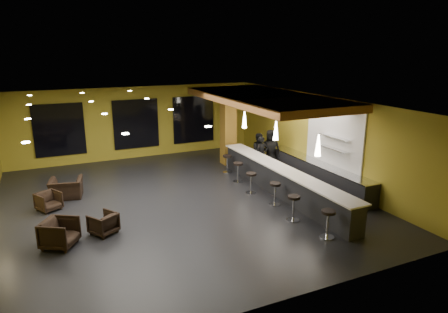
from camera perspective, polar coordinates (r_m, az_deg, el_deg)
name	(u,v)px	position (r m, az deg, el deg)	size (l,w,h in m)	color
floor	(179,202)	(14.51, -6.40, -6.51)	(12.00, 13.00, 0.10)	black
ceiling	(176,102)	(13.59, -6.85, 7.73)	(12.00, 13.00, 0.10)	black
wall_back	(136,123)	(20.13, -12.53, 4.75)	(12.00, 0.10, 3.50)	olive
wall_front	(280,229)	(8.32, 7.99, -10.27)	(12.00, 0.10, 3.50)	olive
wall_right	(319,138)	(16.77, 13.42, 2.61)	(0.10, 13.00, 3.50)	olive
wood_soffit	(264,98)	(16.16, 5.77, 8.28)	(3.60, 8.00, 0.28)	#9D612E
window_left	(59,130)	(19.61, -22.48, 3.52)	(2.20, 0.06, 2.40)	black
window_center	(136,124)	(20.03, -12.45, 4.56)	(2.20, 0.06, 2.40)	black
window_right	(194,119)	(20.86, -4.37, 5.30)	(2.20, 0.06, 2.40)	black
tile_backsplash	(334,137)	(15.90, 15.42, 2.72)	(0.06, 3.20, 2.40)	white
bar_counter	(281,182)	(14.96, 8.19, -3.64)	(0.60, 8.00, 1.00)	black
bar_top	(282,169)	(14.80, 8.27, -1.72)	(0.78, 8.10, 0.05)	white
prep_counter	(317,173)	(16.48, 13.10, -2.34)	(0.70, 6.00, 0.86)	black
prep_top	(317,162)	(16.35, 13.20, -0.82)	(0.72, 6.00, 0.03)	silver
wall_shelf_lower	(334,149)	(15.76, 15.39, 1.11)	(0.30, 1.50, 0.03)	silver
wall_shelf_upper	(334,137)	(15.65, 15.51, 2.70)	(0.30, 1.50, 0.03)	silver
column	(228,127)	(18.52, 0.62, 4.22)	(0.60, 0.60, 3.50)	brown
pendant_0	(318,145)	(12.89, 13.31, 1.57)	(0.20, 0.20, 0.70)	white
pendant_1	(276,131)	(14.88, 7.42, 3.68)	(0.20, 0.20, 0.70)	white
pendant_2	(244,120)	(17.01, 2.94, 5.25)	(0.20, 0.20, 0.70)	white
staff_a	(262,154)	(17.63, 5.41, 0.35)	(0.57, 0.38, 1.57)	black
staff_b	(260,152)	(17.83, 5.10, 0.69)	(0.81, 0.63, 1.67)	black
staff_c	(271,150)	(17.95, 6.67, 0.98)	(0.88, 0.57, 1.81)	black
armchair_a	(60,233)	(12.04, -22.43, -10.09)	(0.84, 0.87, 0.79)	black
armchair_b	(103,223)	(12.42, -16.87, -9.12)	(0.69, 0.70, 0.64)	black
armchair_c	(49,201)	(14.75, -23.77, -5.87)	(0.68, 0.70, 0.64)	black
armchair_d	(66,188)	(15.67, -21.61, -4.25)	(1.11, 0.97, 0.72)	black
bar_stool_0	(328,220)	(11.94, 14.63, -8.81)	(0.43, 0.43, 0.85)	silver
bar_stool_1	(294,205)	(12.84, 9.91, -6.82)	(0.42, 0.42, 0.84)	silver
bar_stool_2	(275,191)	(14.00, 7.31, -4.89)	(0.41, 0.41, 0.80)	silver
bar_stool_3	(251,180)	(14.99, 3.89, -3.42)	(0.41, 0.41, 0.80)	silver
bar_stool_4	(238,170)	(16.23, 2.03, -1.89)	(0.41, 0.41, 0.81)	silver
bar_stool_5	(227,162)	(17.42, 0.47, -0.72)	(0.40, 0.40, 0.79)	silver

